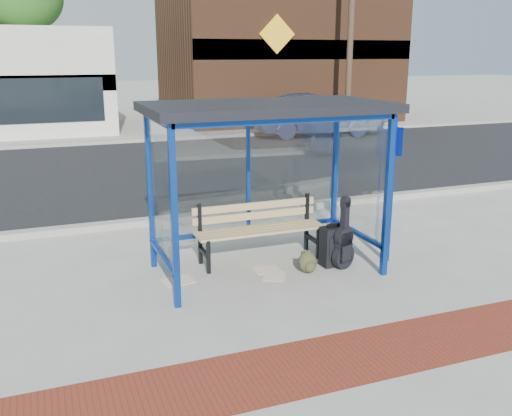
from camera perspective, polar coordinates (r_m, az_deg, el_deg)
name	(u,v)px	position (r m, az deg, el deg)	size (l,w,h in m)	color
ground	(266,270)	(8.37, 1.04, -6.24)	(120.00, 120.00, 0.00)	#B2ADA0
brick_paver_strip	(359,355)	(6.27, 10.28, -14.26)	(60.00, 1.00, 0.01)	maroon
curb_near	(210,215)	(10.95, -4.66, -0.73)	(60.00, 0.25, 0.12)	gray
street_asphalt	(156,169)	(15.80, -9.94, 3.84)	(60.00, 10.00, 0.00)	black
curb_far	(127,141)	(20.75, -12.76, 6.55)	(60.00, 0.25, 0.12)	gray
far_sidewalk	(120,136)	(22.62, -13.49, 7.06)	(60.00, 4.00, 0.01)	#B2ADA0
bus_shelter	(265,128)	(7.92, 0.92, 8.02)	(3.30, 1.80, 2.42)	navy
storefront_brown	(277,50)	(27.94, 2.08, 15.52)	(10.00, 7.08, 6.40)	#59331E
tree_right	(328,8)	(33.13, 7.20, 19.27)	(3.60, 3.60, 7.03)	#4C3826
utility_pole_east	(351,25)	(23.84, 9.47, 17.56)	(1.60, 0.24, 8.00)	#4C3826
bench	(259,226)	(8.63, 0.26, -1.86)	(1.98, 0.49, 0.93)	black
guitar_bag	(344,244)	(8.42, 8.76, -3.58)	(0.39, 0.23, 1.03)	black
suitcase	(334,246)	(8.53, 7.77, -3.81)	(0.39, 0.27, 0.65)	black
backpack	(308,263)	(8.26, 5.23, -5.46)	(0.28, 0.26, 0.32)	#32311C
sign_post	(391,182)	(8.62, 13.37, 2.58)	(0.13, 0.27, 2.20)	#0D2695
newspaper_a	(178,281)	(8.06, -7.78, -7.24)	(0.43, 0.34, 0.01)	white
newspaper_b	(274,276)	(8.15, 1.84, -6.83)	(0.38, 0.30, 0.01)	white
newspaper_c	(267,270)	(8.39, 1.07, -6.18)	(0.38, 0.30, 0.01)	white
parked_car	(317,115)	(21.94, 6.13, 9.20)	(1.66, 4.76, 1.57)	#1C264E
fire_hydrant	(367,118)	(25.34, 11.00, 8.85)	(0.30, 0.20, 0.67)	red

